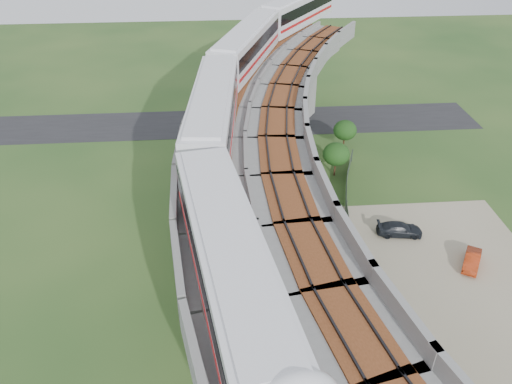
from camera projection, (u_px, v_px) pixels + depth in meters
ground at (249, 298)px, 36.29m from camera, size 160.00×160.00×0.00m
dirt_lot at (446, 307)px, 35.50m from camera, size 18.00×26.00×0.04m
asphalt_road at (233, 123)px, 61.39m from camera, size 60.00×8.00×0.03m
viaduct at (308, 191)px, 31.62m from camera, size 19.58×73.98×11.40m
metro_train at (257, 79)px, 39.43m from camera, size 17.40×60.11×3.64m
fence at (381, 283)px, 36.51m from camera, size 3.87×38.73×1.50m
tree_0 at (345, 130)px, 54.19m from camera, size 2.54×2.54×3.48m
tree_1 at (336, 154)px, 49.53m from camera, size 2.69×2.69×3.59m
tree_2 at (317, 198)px, 43.89m from camera, size 1.86×1.86×2.74m
tree_3 at (327, 261)px, 36.83m from camera, size 2.92×2.92×3.11m
tree_4 at (344, 304)px, 32.43m from camera, size 2.51×2.51×3.51m
car_white at (399, 316)px, 34.05m from camera, size 2.41×3.26×1.03m
car_red at (472, 260)px, 38.91m from camera, size 2.60×3.31×1.05m
car_dark at (400, 229)px, 42.24m from camera, size 3.98×2.00×1.11m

